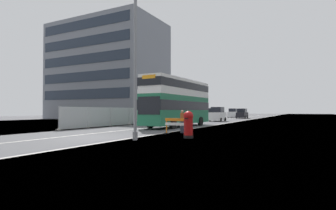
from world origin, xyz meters
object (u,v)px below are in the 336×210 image
Objects in this scene: lamppost_foreground at (135,64)px; red_pillar_postbox at (188,123)px; pedestrian_at_kerb at (182,121)px; car_receding_far at (242,114)px; car_far_side at (233,113)px; roadworks_barrier at (177,124)px; car_receding_mid at (212,114)px; double_decker_bus at (178,102)px; car_oncoming_near at (218,115)px.

red_pillar_postbox is (2.28, 2.47, -3.50)m from lamppost_foreground.
pedestrian_at_kerb is at bearing 86.52° from lamppost_foreground.
car_far_side is at bearing 117.52° from car_receding_far.
roadworks_barrier is 0.44× the size of car_receding_mid.
car_receding_far is 40.47m from pedestrian_at_kerb.
double_decker_bus is 6.04× the size of roadworks_barrier.
lamppost_foreground reaches higher than car_receding_far.
lamppost_foreground reaches higher than car_receding_mid.
car_receding_mid is (-3.70, 8.30, -0.05)m from car_oncoming_near.
lamppost_foreground is 46.30m from car_receding_far.
double_decker_bus reaches higher than pedestrian_at_kerb.
double_decker_bus is 2.63× the size of car_receding_mid.
car_receding_mid reaches higher than red_pillar_postbox.
roadworks_barrier is at bearing -65.08° from double_decker_bus.
lamppost_foreground reaches higher than roadworks_barrier.
roadworks_barrier is (3.84, -8.26, -1.90)m from double_decker_bus.
car_oncoming_near is at bearing 91.94° from double_decker_bus.
lamppost_foreground is (3.35, -12.75, 1.77)m from double_decker_bus.
car_oncoming_near reaches higher than pedestrian_at_kerb.
pedestrian_at_kerb is at bearing -79.38° from car_oncoming_near.
roadworks_barrier is (-1.79, 2.02, -0.18)m from red_pillar_postbox.
lamppost_foreground is 28.77m from car_oncoming_near.
roadworks_barrier is at bearing -79.61° from car_oncoming_near.
pedestrian_at_kerb is at bearing 96.13° from roadworks_barrier.
car_receding_mid is (-4.23, 23.85, -1.65)m from double_decker_bus.
lamppost_foreground is at bearing -85.18° from car_receding_far.
car_receding_mid is at bearing 100.05° from double_decker_bus.
lamppost_foreground is 4.88× the size of roadworks_barrier.
roadworks_barrier is at bearing -83.87° from pedestrian_at_kerb.
double_decker_bus is at bearing -89.09° from car_receding_far.
roadworks_barrier is 49.30m from car_far_side.
double_decker_bus is 2.58× the size of car_far_side.
lamppost_foreground is 6.77m from pedestrian_at_kerb.
car_receding_far is 0.96× the size of car_far_side.
lamppost_foreground is at bearing -81.87° from car_far_side.
red_pillar_postbox is at bearing -73.89° from car_receding_mid.
lamppost_foreground is 37.53m from car_receding_mid.
car_far_side is (-4.24, 40.37, -1.61)m from double_decker_bus.
red_pillar_postbox is 0.39× the size of car_receding_far.
car_receding_far is at bearing 90.01° from car_oncoming_near.
pedestrian_at_kerb reaches higher than roadworks_barrier.
red_pillar_postbox is at bearing -78.98° from car_far_side.
car_receding_mid is 10.11m from car_receding_far.
car_oncoming_near is 25.09m from car_far_side.
car_receding_far reaches higher than car_receding_mid.
red_pillar_postbox reaches higher than roadworks_barrier.
car_receding_far is at bearing 96.00° from pedestrian_at_kerb.
car_oncoming_near is (-3.88, 28.31, -3.37)m from lamppost_foreground.
car_receding_far is 8.02m from car_far_side.
car_oncoming_near is (-6.16, 25.83, 0.13)m from red_pillar_postbox.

